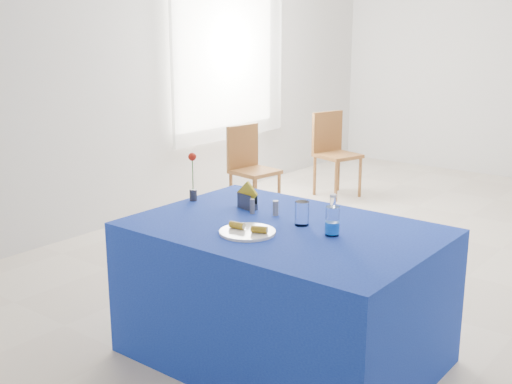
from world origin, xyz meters
TOP-DOWN VIEW (x-y plane):
  - floor at (0.00, 0.00)m, footprint 7.00×7.00m
  - room_shell at (0.00, 0.00)m, footprint 7.00×7.00m
  - window_pane at (-2.47, 0.80)m, footprint 0.04×1.50m
  - curtain at (-2.40, 0.80)m, footprint 0.04×1.75m
  - plate at (0.09, -2.02)m, footprint 0.29×0.29m
  - drinking_glass at (0.23, -1.73)m, footprint 0.08×0.08m
  - salt_shaker at (-0.11, -1.72)m, footprint 0.03×0.03m
  - pepper_shaker at (0.01, -1.67)m, footprint 0.03×0.03m
  - blue_table at (0.17, -1.81)m, footprint 1.60×1.10m
  - water_bottle at (0.45, -1.78)m, footprint 0.07×0.07m
  - napkin_holder at (-0.20, -1.66)m, footprint 0.15×0.08m
  - rose_vase at (-0.57, -1.72)m, footprint 0.05×0.05m
  - chair_win_a at (-1.77, 0.31)m, footprint 0.44×0.44m
  - chair_win_b at (-1.51, 1.44)m, footprint 0.50×0.50m
  - banana_pieces at (0.10, -2.02)m, footprint 0.22×0.07m

SIDE VIEW (x-z plane):
  - floor at x=0.00m, z-range 0.00..0.00m
  - blue_table at x=0.17m, z-range 0.00..0.76m
  - chair_win_a at x=-1.77m, z-range 0.07..0.93m
  - chair_win_b at x=-1.51m, z-range 0.07..0.97m
  - plate at x=0.09m, z-range 0.76..0.77m
  - banana_pieces at x=0.10m, z-range 0.77..0.81m
  - salt_shaker at x=-0.11m, z-range 0.76..0.84m
  - pepper_shaker at x=0.01m, z-range 0.76..0.84m
  - napkin_holder at x=-0.20m, z-range 0.73..0.89m
  - drinking_glass at x=0.23m, z-range 0.76..0.89m
  - water_bottle at x=0.45m, z-range 0.72..0.94m
  - rose_vase at x=-0.57m, z-range 0.76..1.05m
  - window_pane at x=-2.47m, z-range 0.75..2.35m
  - curtain at x=-2.40m, z-range 0.62..2.48m
  - room_shell at x=0.00m, z-range -1.75..5.25m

